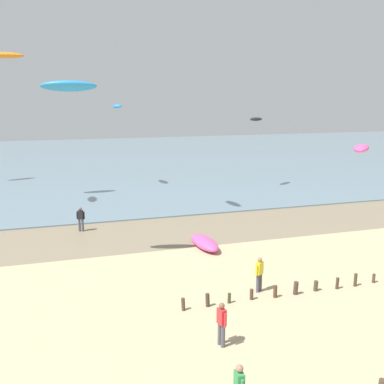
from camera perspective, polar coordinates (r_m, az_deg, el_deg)
wet_sand_strip at (r=31.55m, az=-3.31°, el=-5.02°), size 120.00×7.37×0.01m
sea at (r=68.99m, az=-11.22°, el=3.98°), size 160.00×70.00×0.10m
groyne_mid at (r=24.64m, az=21.15°, el=-10.03°), size 18.86×0.34×0.65m
person_mid_beach at (r=32.37m, az=-13.74°, el=-3.23°), size 0.54×0.33×1.71m
person_by_waterline at (r=22.17m, az=8.42°, el=-10.02°), size 0.50×0.37×1.71m
person_far_down_beach at (r=17.55m, az=3.71°, el=-16.02°), size 0.29×0.56×1.71m
grounded_kite at (r=28.23m, az=1.58°, el=-6.34°), size 1.41×3.36×0.66m
kite_aloft_0 at (r=42.25m, az=-22.42°, el=15.53°), size 3.15×1.11×0.53m
kite_aloft_1 at (r=24.53m, az=-15.18°, el=12.66°), size 3.01×1.62×0.77m
kite_aloft_2 at (r=45.92m, az=8.01°, el=9.01°), size 2.15×1.81×0.43m
kite_aloft_4 at (r=26.47m, az=20.39°, el=5.15°), size 2.22×2.51×0.51m
kite_aloft_5 at (r=46.53m, az=-9.34°, el=10.55°), size 0.98×2.43×0.48m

